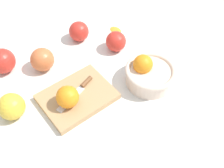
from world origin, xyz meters
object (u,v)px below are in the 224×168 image
(apple_back_right, at_px, (11,107))
(knife, at_px, (80,89))
(orange_on_board, at_px, (68,97))
(apple_front_right, at_px, (42,60))
(cutting_board, at_px, (77,97))
(apple_front_left_2, at_px, (79,31))
(apple_front_right_2, at_px, (3,61))
(apple_front_left, at_px, (116,41))
(bowl, at_px, (149,74))

(apple_back_right, bearing_deg, knife, 171.33)
(apple_back_right, bearing_deg, orange_on_board, 157.77)
(apple_front_right, distance_m, apple_back_right, 0.20)
(knife, height_order, apple_front_right, apple_front_right)
(cutting_board, xyz_separation_m, knife, (-0.02, -0.01, 0.01))
(orange_on_board, height_order, apple_front_right, orange_on_board)
(orange_on_board, bearing_deg, apple_front_left_2, -121.85)
(knife, relative_size, apple_front_right, 1.86)
(apple_front_right_2, bearing_deg, apple_front_right, 153.08)
(apple_back_right, bearing_deg, apple_front_left, -167.48)
(orange_on_board, relative_size, knife, 0.46)
(orange_on_board, xyz_separation_m, knife, (-0.05, -0.03, -0.03))
(apple_front_right, height_order, apple_front_left, apple_front_right)
(apple_front_left_2, bearing_deg, apple_front_left, 127.20)
(orange_on_board, distance_m, apple_front_left_2, 0.32)
(orange_on_board, distance_m, apple_front_right_2, 0.28)
(orange_on_board, relative_size, apple_front_right, 0.85)
(apple_front_right_2, bearing_deg, cutting_board, 123.20)
(bowl, relative_size, apple_front_left, 2.24)
(orange_on_board, relative_size, apple_front_right_2, 0.81)
(apple_front_right, xyz_separation_m, apple_front_right_2, (0.12, -0.06, 0.00))
(knife, xyz_separation_m, apple_back_right, (0.20, -0.03, 0.01))
(apple_back_right, bearing_deg, cutting_board, 166.86)
(orange_on_board, relative_size, apple_front_left, 0.92)
(apple_back_right, bearing_deg, apple_front_right_2, -99.15)
(knife, bearing_deg, apple_front_left_2, -115.77)
(bowl, distance_m, apple_back_right, 0.43)
(apple_back_right, bearing_deg, bowl, 166.99)
(apple_front_right_2, height_order, apple_front_left_2, apple_front_right_2)
(knife, bearing_deg, bowl, 163.03)
(apple_front_right, xyz_separation_m, apple_front_left, (-0.26, 0.04, -0.00))
(cutting_board, relative_size, apple_front_left, 2.95)
(cutting_board, distance_m, apple_front_right_2, 0.28)
(cutting_board, bearing_deg, orange_on_board, 27.13)
(knife, height_order, apple_back_right, apple_back_right)
(bowl, xyz_separation_m, cutting_board, (0.23, -0.05, -0.03))
(orange_on_board, bearing_deg, bowl, 172.54)
(knife, distance_m, apple_back_right, 0.21)
(cutting_board, relative_size, apple_front_right, 2.72)
(apple_front_right, bearing_deg, bowl, 139.54)
(apple_front_right, height_order, apple_front_left_2, apple_front_right)
(apple_front_right, height_order, apple_back_right, same)
(apple_front_left, bearing_deg, apple_back_right, 12.52)
(knife, height_order, apple_front_left_2, apple_front_left_2)
(bowl, xyz_separation_m, apple_front_left_2, (0.10, -0.30, -0.00))
(orange_on_board, relative_size, apple_back_right, 0.85)
(apple_front_right, relative_size, apple_front_left, 1.09)
(apple_front_right, xyz_separation_m, apple_back_right, (0.15, 0.13, 0.00))
(knife, relative_size, apple_front_left_2, 2.01)
(apple_front_left_2, bearing_deg, bowl, 108.22)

